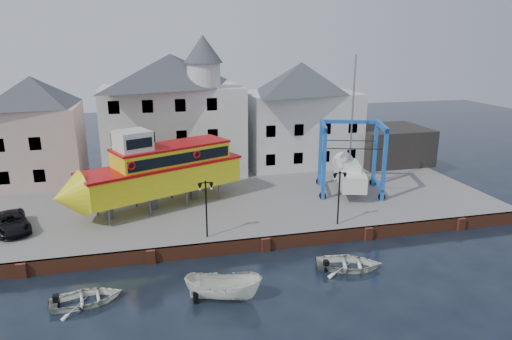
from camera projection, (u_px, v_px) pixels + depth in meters
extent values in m
plane|color=black|center=(265.00, 251.00, 32.64)|extent=(140.00, 140.00, 0.00)
cube|color=slate|center=(236.00, 195.00, 42.77)|extent=(44.00, 22.00, 1.00)
cube|color=brown|center=(265.00, 244.00, 32.61)|extent=(44.00, 0.25, 1.00)
cube|color=brown|center=(21.00, 271.00, 28.82)|extent=(0.60, 0.36, 1.00)
cube|color=brown|center=(151.00, 257.00, 30.64)|extent=(0.60, 0.36, 1.00)
cube|color=brown|center=(266.00, 245.00, 32.45)|extent=(0.60, 0.36, 1.00)
cube|color=brown|center=(368.00, 234.00, 34.27)|extent=(0.60, 0.36, 1.00)
cube|color=brown|center=(461.00, 224.00, 36.08)|extent=(0.60, 0.36, 1.00)
cube|color=#C39D95|center=(38.00, 145.00, 44.05)|extent=(8.00, 7.00, 7.50)
pyramid|color=#3C4045|center=(31.00, 91.00, 42.62)|extent=(8.00, 7.00, 2.80)
cube|color=black|center=(3.00, 178.00, 40.85)|extent=(1.00, 0.08, 1.20)
cube|color=black|center=(39.00, 176.00, 41.53)|extent=(1.00, 0.08, 1.20)
cube|color=black|center=(35.00, 144.00, 40.70)|extent=(1.00, 0.08, 1.20)
cube|color=silver|center=(174.00, 130.00, 47.26)|extent=(14.00, 8.00, 9.00)
pyramid|color=#3C4045|center=(171.00, 70.00, 45.57)|extent=(14.00, 8.00, 3.20)
cube|color=black|center=(119.00, 171.00, 43.11)|extent=(1.00, 0.08, 1.20)
cube|color=black|center=(152.00, 169.00, 43.79)|extent=(1.00, 0.08, 1.20)
cube|color=black|center=(183.00, 167.00, 44.48)|extent=(1.00, 0.08, 1.20)
cube|color=black|center=(214.00, 165.00, 45.16)|extent=(1.00, 0.08, 1.20)
cube|color=black|center=(117.00, 140.00, 42.28)|extent=(1.00, 0.08, 1.20)
cube|color=black|center=(150.00, 138.00, 42.96)|extent=(1.00, 0.08, 1.20)
cube|color=black|center=(182.00, 137.00, 43.65)|extent=(1.00, 0.08, 1.20)
cube|color=black|center=(213.00, 135.00, 44.33)|extent=(1.00, 0.08, 1.20)
cube|color=black|center=(114.00, 107.00, 41.45)|extent=(1.00, 0.08, 1.20)
cube|color=black|center=(148.00, 106.00, 42.13)|extent=(1.00, 0.08, 1.20)
cube|color=black|center=(180.00, 105.00, 42.81)|extent=(1.00, 0.08, 1.20)
cube|color=black|center=(212.00, 104.00, 43.50)|extent=(1.00, 0.08, 1.20)
cylinder|color=silver|center=(204.00, 75.00, 44.12)|extent=(3.20, 3.20, 2.40)
cone|color=#3C4045|center=(203.00, 49.00, 43.43)|extent=(3.80, 3.80, 2.60)
cube|color=silver|center=(300.00, 128.00, 51.04)|extent=(12.00, 8.00, 8.00)
pyramid|color=#3C4045|center=(301.00, 77.00, 49.49)|extent=(12.00, 8.00, 3.20)
cube|color=black|center=(271.00, 160.00, 46.98)|extent=(1.00, 0.08, 1.20)
cube|color=black|center=(298.00, 158.00, 47.66)|extent=(1.00, 0.08, 1.20)
cube|color=black|center=(325.00, 156.00, 48.34)|extent=(1.00, 0.08, 1.20)
cube|color=black|center=(351.00, 155.00, 49.02)|extent=(1.00, 0.08, 1.20)
cube|color=black|center=(271.00, 131.00, 46.15)|extent=(1.00, 0.08, 1.20)
cube|color=black|center=(299.00, 130.00, 46.83)|extent=(1.00, 0.08, 1.20)
cube|color=black|center=(326.00, 129.00, 47.51)|extent=(1.00, 0.08, 1.20)
cube|color=black|center=(353.00, 127.00, 48.19)|extent=(1.00, 0.08, 1.20)
cube|color=black|center=(388.00, 145.00, 51.99)|extent=(8.00, 7.00, 4.00)
cylinder|color=black|center=(206.00, 210.00, 32.02)|extent=(0.12, 0.12, 4.00)
cube|color=black|center=(206.00, 183.00, 31.45)|extent=(0.90, 0.06, 0.06)
sphere|color=black|center=(205.00, 182.00, 31.43)|extent=(0.16, 0.16, 0.16)
cone|color=black|center=(200.00, 187.00, 31.44)|extent=(0.32, 0.32, 0.45)
sphere|color=white|center=(200.00, 189.00, 31.49)|extent=(0.18, 0.18, 0.18)
cone|color=black|center=(211.00, 186.00, 31.62)|extent=(0.32, 0.32, 0.45)
sphere|color=white|center=(211.00, 188.00, 31.67)|extent=(0.18, 0.18, 0.18)
cylinder|color=black|center=(339.00, 199.00, 34.29)|extent=(0.12, 0.12, 4.00)
cube|color=black|center=(340.00, 173.00, 33.72)|extent=(0.90, 0.06, 0.06)
sphere|color=black|center=(340.00, 172.00, 33.70)|extent=(0.16, 0.16, 0.16)
cone|color=black|center=(335.00, 177.00, 33.71)|extent=(0.32, 0.32, 0.45)
sphere|color=white|center=(335.00, 179.00, 33.75)|extent=(0.18, 0.18, 0.18)
cone|color=black|center=(345.00, 176.00, 33.89)|extent=(0.32, 0.32, 0.45)
sphere|color=white|center=(345.00, 178.00, 33.94)|extent=(0.18, 0.18, 0.18)
cylinder|color=#59595E|center=(109.00, 217.00, 34.35)|extent=(0.26, 0.26, 1.42)
cylinder|color=#59595E|center=(97.00, 207.00, 36.36)|extent=(0.26, 0.26, 1.42)
cylinder|color=#59595E|center=(150.00, 207.00, 36.31)|extent=(0.26, 0.26, 1.42)
cylinder|color=#59595E|center=(136.00, 198.00, 38.32)|extent=(0.26, 0.26, 1.42)
cylinder|color=#59595E|center=(187.00, 198.00, 38.26)|extent=(0.26, 0.26, 1.42)
cylinder|color=#59595E|center=(172.00, 190.00, 40.27)|extent=(0.26, 0.26, 1.42)
cylinder|color=#59595E|center=(220.00, 191.00, 40.22)|extent=(0.26, 0.26, 1.42)
cylinder|color=#59595E|center=(204.00, 183.00, 42.23)|extent=(0.26, 0.26, 1.42)
cube|color=#59595E|center=(109.00, 210.00, 35.64)|extent=(0.71, 0.66, 1.42)
cube|color=#59595E|center=(154.00, 200.00, 37.87)|extent=(0.71, 0.66, 1.42)
cube|color=#59595E|center=(193.00, 191.00, 40.11)|extent=(0.71, 0.66, 1.42)
cube|color=yellow|center=(163.00, 178.00, 37.95)|extent=(13.56, 8.72, 2.08)
cone|color=yellow|center=(68.00, 197.00, 33.42)|extent=(3.38, 4.14, 3.60)
cube|color=#B50A0D|center=(162.00, 165.00, 37.63)|extent=(13.88, 8.97, 0.21)
cube|color=yellow|center=(172.00, 155.00, 38.01)|extent=(9.95, 6.82, 1.51)
cube|color=black|center=(181.00, 159.00, 36.75)|extent=(8.31, 3.78, 0.85)
cube|color=black|center=(163.00, 151.00, 39.24)|extent=(8.31, 3.78, 0.85)
cube|color=#B50A0D|center=(171.00, 145.00, 37.77)|extent=(10.17, 6.98, 0.17)
cube|color=white|center=(133.00, 142.00, 35.60)|extent=(3.25, 3.25, 1.72)
cube|color=black|center=(139.00, 143.00, 34.63)|extent=(1.91, 0.90, 0.76)
torus|color=#B50A0D|center=(131.00, 166.00, 34.16)|extent=(0.66, 0.39, 0.66)
torus|color=#B50A0D|center=(197.00, 154.00, 37.51)|extent=(0.66, 0.39, 0.66)
cube|color=#0E5BA0|center=(324.00, 164.00, 39.32)|extent=(0.40, 0.40, 6.35)
cylinder|color=black|center=(323.00, 196.00, 40.11)|extent=(0.67, 0.40, 0.63)
cube|color=#0E5BA0|center=(320.00, 153.00, 43.37)|extent=(0.40, 0.40, 6.35)
cylinder|color=black|center=(319.00, 181.00, 44.16)|extent=(0.67, 0.40, 0.63)
cube|color=#0E5BA0|center=(384.00, 165.00, 39.02)|extent=(0.40, 0.40, 6.35)
cylinder|color=black|center=(382.00, 197.00, 39.81)|extent=(0.67, 0.40, 0.63)
cube|color=#0E5BA0|center=(375.00, 154.00, 43.07)|extent=(0.40, 0.40, 6.35)
cylinder|color=black|center=(373.00, 182.00, 43.86)|extent=(0.67, 0.40, 0.63)
cube|color=#0E5BA0|center=(323.00, 126.00, 40.51)|extent=(1.64, 4.43, 0.44)
cube|color=#0E5BA0|center=(321.00, 182.00, 41.97)|extent=(1.55, 4.40, 0.19)
cube|color=#0E5BA0|center=(382.00, 126.00, 40.21)|extent=(1.64, 4.43, 0.44)
cube|color=#0E5BA0|center=(377.00, 183.00, 41.67)|extent=(1.55, 4.40, 0.19)
cube|color=#0E5BA0|center=(349.00, 122.00, 42.38)|extent=(5.29, 1.90, 0.32)
cube|color=white|center=(350.00, 175.00, 41.62)|extent=(3.99, 7.11, 1.45)
cone|color=white|center=(344.00, 164.00, 45.49)|extent=(2.42, 2.00, 2.09)
cube|color=#59595E|center=(349.00, 186.00, 41.91)|extent=(0.69, 1.62, 0.63)
cube|color=white|center=(351.00, 166.00, 40.91)|extent=(2.19, 3.03, 0.54)
cylinder|color=#99999E|center=(353.00, 112.00, 40.47)|extent=(0.20, 0.20, 9.98)
cube|color=black|center=(354.00, 149.00, 39.26)|extent=(4.66, 1.54, 0.05)
cube|color=black|center=(349.00, 141.00, 42.40)|extent=(4.66, 1.54, 0.05)
imported|color=black|center=(12.00, 222.00, 33.43)|extent=(3.70, 5.20, 1.32)
imported|color=white|center=(223.00, 299.00, 26.58)|extent=(4.86, 3.10, 1.76)
imported|color=white|center=(348.00, 268.00, 30.15)|extent=(5.05, 4.25, 0.89)
imported|color=white|center=(87.00, 303.00, 26.17)|extent=(4.40, 3.45, 0.83)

